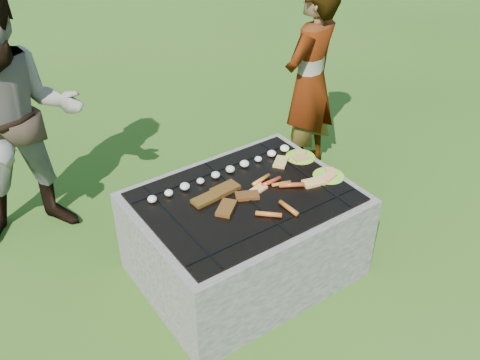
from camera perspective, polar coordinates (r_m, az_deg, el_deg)
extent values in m
plane|color=#244A12|center=(3.60, 0.46, -9.59)|extent=(60.00, 60.00, 0.00)
cube|color=gray|center=(3.66, -3.23, -2.52)|extent=(1.30, 0.18, 0.60)
cube|color=gray|center=(3.16, 4.85, -9.90)|extent=(1.30, 0.18, 0.60)
cube|color=#9F978D|center=(3.19, -7.87, -9.65)|extent=(0.18, 0.64, 0.60)
cube|color=#A59E92|center=(3.68, 7.63, -2.65)|extent=(0.18, 0.64, 0.60)
cube|color=black|center=(3.44, 0.48, -6.72)|extent=(0.94, 0.64, 0.48)
sphere|color=#FF5914|center=(3.29, 0.50, -3.84)|extent=(0.10, 0.10, 0.10)
cube|color=black|center=(3.21, 0.51, -1.80)|extent=(1.20, 0.90, 0.01)
cylinder|color=black|center=(3.02, -6.50, -4.60)|extent=(0.01, 0.88, 0.01)
cylinder|color=black|center=(3.20, 0.51, -1.71)|extent=(0.01, 0.88, 0.01)
cylinder|color=black|center=(3.44, 6.65, 0.84)|extent=(0.01, 0.88, 0.01)
cylinder|color=black|center=(3.00, 4.06, -4.68)|extent=(1.18, 0.01, 0.01)
cylinder|color=black|center=(3.42, -2.59, 0.89)|extent=(1.18, 0.01, 0.01)
ellipsoid|color=white|center=(3.19, -9.35, -2.01)|extent=(0.06, 0.06, 0.04)
ellipsoid|color=beige|center=(3.22, -7.60, -1.36)|extent=(0.05, 0.05, 0.04)
ellipsoid|color=beige|center=(3.26, -5.90, -0.67)|extent=(0.06, 0.06, 0.04)
ellipsoid|color=beige|center=(3.31, -4.23, -0.10)|extent=(0.05, 0.05, 0.03)
ellipsoid|color=beige|center=(3.36, -2.61, 0.56)|extent=(0.06, 0.06, 0.04)
ellipsoid|color=beige|center=(3.40, -1.04, 1.17)|extent=(0.06, 0.06, 0.04)
ellipsoid|color=beige|center=(3.46, 0.48, 1.76)|extent=(0.06, 0.06, 0.04)
ellipsoid|color=white|center=(3.52, 1.96, 2.26)|extent=(0.05, 0.05, 0.03)
ellipsoid|color=white|center=(3.57, 3.40, 2.86)|extent=(0.06, 0.06, 0.04)
ellipsoid|color=white|center=(3.63, 4.79, 3.39)|extent=(0.06, 0.06, 0.04)
cube|color=#8F5B1A|center=(3.16, -3.79, -2.11)|extent=(0.16, 0.10, 0.02)
cube|color=#90541A|center=(3.24, -1.57, -0.95)|extent=(0.18, 0.11, 0.03)
cube|color=#90551A|center=(3.09, -1.47, -3.00)|extent=(0.18, 0.17, 0.02)
cube|color=#924D1A|center=(3.19, 0.77, -1.68)|extent=(0.16, 0.13, 0.02)
cylinder|color=orange|center=(3.32, 2.27, 0.00)|extent=(0.15, 0.06, 0.03)
cylinder|color=red|center=(3.31, 3.34, -0.18)|extent=(0.14, 0.03, 0.03)
cylinder|color=#CC6521|center=(3.30, 4.42, -0.39)|extent=(0.12, 0.06, 0.02)
cylinder|color=#CC4B21|center=(3.29, 5.51, -0.52)|extent=(0.15, 0.10, 0.03)
cylinder|color=#E34D25|center=(3.04, 3.08, -3.66)|extent=(0.13, 0.12, 0.03)
cylinder|color=#BB651E|center=(3.10, 5.22, -2.99)|extent=(0.03, 0.15, 0.03)
cube|color=#FCB680|center=(3.25, 1.99, -0.98)|extent=(0.12, 0.08, 0.01)
cube|color=#DECD72|center=(3.33, 7.85, -0.26)|extent=(0.15, 0.11, 0.02)
cube|color=#E3CC74|center=(3.51, 4.38, 1.93)|extent=(0.15, 0.14, 0.02)
cylinder|color=#CEDA34|center=(3.59, 6.46, 2.40)|extent=(0.23, 0.23, 0.01)
cube|color=tan|center=(3.56, 6.44, 2.37)|extent=(0.10, 0.07, 0.02)
cube|color=tan|center=(3.61, 6.63, 2.87)|extent=(0.09, 0.08, 0.01)
cylinder|color=#B5DB34|center=(3.43, 9.41, 0.38)|extent=(0.26, 0.26, 0.01)
cube|color=#E2B174|center=(3.40, 9.42, 0.34)|extent=(0.11, 0.08, 0.02)
cube|color=#DAB770|center=(3.45, 9.58, 0.89)|extent=(0.09, 0.10, 0.01)
imported|color=#AA9B8D|center=(4.28, 7.45, 10.36)|extent=(0.65, 0.52, 1.54)
imported|color=gray|center=(3.72, -22.58, 5.59)|extent=(0.95, 0.81, 1.73)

